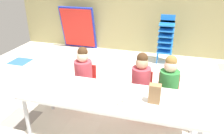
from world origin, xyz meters
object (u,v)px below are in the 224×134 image
Objects in this scene: donut_powdered_on_plate at (121,102)px; paper_plate_center_table at (135,97)px; kid_chair_blue_stack at (166,37)px; seated_child_middle_seat at (141,78)px; paper_plate_near_edge at (121,103)px; seated_child_near_camera at (84,71)px; craft_table at (111,98)px; paper_bag_brown at (155,94)px; folded_activity_table at (78,28)px; seated_child_far_right at (169,81)px.

paper_plate_center_table is at bearing 54.72° from donut_powdered_on_plate.
kid_chair_blue_stack is at bearing 83.74° from donut_powdered_on_plate.
seated_child_middle_seat reaches higher than paper_plate_near_edge.
seated_child_near_camera is at bearing 136.12° from paper_plate_near_edge.
craft_table is 9.76× the size of paper_bag_brown.
folded_activity_table is at bearing 121.36° from paper_plate_near_edge.
paper_plate_near_edge and paper_plate_center_table have the same top height.
seated_child_far_right is at bearing 0.00° from seated_child_middle_seat.
craft_table is 1.98× the size of folded_activity_table.
paper_plate_center_table is 0.21m from donut_powdered_on_plate.
seated_child_middle_seat is (0.86, 0.00, 0.00)m from seated_child_near_camera.
paper_plate_near_edge is at bearing -58.64° from folded_activity_table.
seated_child_far_right is 0.84× the size of folded_activity_table.
folded_activity_table reaches higher than paper_bag_brown.
seated_child_near_camera reaches higher than paper_plate_center_table.
kid_chair_blue_stack is at bearing 83.74° from paper_plate_near_edge.
donut_powdered_on_plate is (0.17, -0.14, 0.07)m from craft_table.
donut_powdered_on_plate is at bearing -58.64° from folded_activity_table.
paper_bag_brown is (-0.14, -0.59, 0.13)m from seated_child_far_right.
paper_plate_near_edge is at bearing -40.81° from craft_table.
seated_child_middle_seat is 5.10× the size of paper_plate_near_edge.
kid_chair_blue_stack is 2.81m from paper_plate_near_edge.
seated_child_middle_seat is at bearing 112.04° from paper_bag_brown.
seated_child_middle_seat is 8.15× the size of donut_powdered_on_plate.
craft_table is 2.34× the size of seated_child_near_camera.
paper_bag_brown reaches higher than donut_powdered_on_plate.
paper_bag_brown is at bearing -89.19° from kid_chair_blue_stack.
donut_powdered_on_plate is at bearing -123.39° from seated_child_far_right.
craft_table is 0.53m from paper_bag_brown.
craft_table is 3.47m from folded_activity_table.
seated_child_middle_seat is 0.88× the size of kid_chair_blue_stack.
kid_chair_blue_stack reaches higher than seated_child_near_camera.
paper_plate_near_edge is (-0.48, -0.73, 0.02)m from seated_child_far_right.
seated_child_near_camera is at bearing 180.00° from seated_child_far_right.
seated_child_near_camera is 1.00× the size of seated_child_middle_seat.
seated_child_middle_seat is at bearing 0.00° from seated_child_near_camera.
seated_child_near_camera is 4.17× the size of paper_bag_brown.
seated_child_near_camera is 0.84× the size of folded_activity_table.
paper_plate_near_edge is (-0.10, -0.73, 0.02)m from seated_child_middle_seat.
paper_plate_center_table is at bearing 170.95° from paper_bag_brown.
paper_bag_brown is 1.22× the size of paper_plate_center_table.
folded_activity_table is (-2.22, 0.35, -0.04)m from kid_chair_blue_stack.
seated_child_far_right is 0.67m from paper_plate_center_table.
folded_activity_table is 6.04× the size of paper_plate_near_edge.
seated_child_near_camera is 1.00× the size of seated_child_far_right.
kid_chair_blue_stack is at bearing -8.86° from folded_activity_table.
seated_child_far_right is 2.07m from kid_chair_blue_stack.
folded_activity_table is (-2.39, 2.41, -0.02)m from seated_child_far_right.
seated_child_near_camera reaches higher than donut_powdered_on_plate.
seated_child_near_camera is 1.05m from paper_plate_near_edge.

